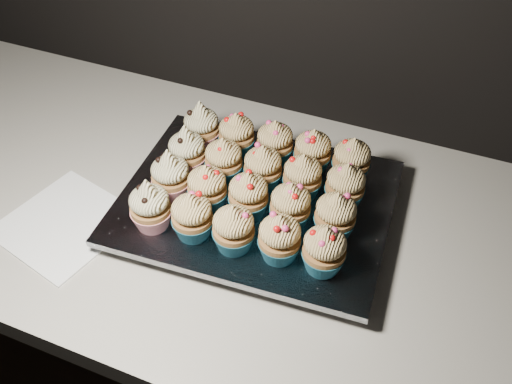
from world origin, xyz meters
TOP-DOWN VIEW (x-y plane):
  - cabinet at (0.00, 1.70)m, footprint 2.40×0.60m
  - worktop at (0.00, 1.70)m, footprint 2.44×0.64m
  - napkin at (-0.32, 1.57)m, footprint 0.22×0.22m
  - baking_tray at (-0.04, 1.71)m, footprint 0.41×0.33m
  - foil_lining at (-0.04, 1.71)m, footprint 0.45×0.36m
  - cupcake_0 at (-0.17, 1.60)m, footprint 0.06×0.06m
  - cupcake_1 at (-0.10, 1.60)m, footprint 0.06×0.06m
  - cupcake_2 at (-0.03, 1.60)m, footprint 0.06×0.06m
  - cupcake_3 at (0.03, 1.61)m, footprint 0.06×0.06m
  - cupcake_4 at (0.10, 1.62)m, footprint 0.06×0.06m
  - cupcake_5 at (-0.17, 1.67)m, footprint 0.06×0.06m
  - cupcake_6 at (-0.11, 1.67)m, footprint 0.06×0.06m
  - cupcake_7 at (-0.04, 1.68)m, footprint 0.06×0.06m
  - cupcake_8 at (0.03, 1.68)m, footprint 0.06×0.06m
  - cupcake_9 at (0.09, 1.69)m, footprint 0.06×0.06m
  - cupcake_10 at (-0.18, 1.73)m, footprint 0.06×0.06m
  - cupcake_11 at (-0.11, 1.74)m, footprint 0.06×0.06m
  - cupcake_12 at (-0.04, 1.74)m, footprint 0.06×0.06m
  - cupcake_13 at (0.02, 1.75)m, footprint 0.06×0.06m
  - cupcake_14 at (0.09, 1.75)m, footprint 0.06×0.06m
  - cupcake_15 at (-0.18, 1.80)m, footprint 0.06×0.06m
  - cupcake_16 at (-0.12, 1.80)m, footprint 0.06×0.06m
  - cupcake_17 at (-0.05, 1.81)m, footprint 0.06×0.06m
  - cupcake_18 at (0.02, 1.81)m, footprint 0.06×0.06m
  - cupcake_19 at (0.08, 1.82)m, footprint 0.06×0.06m

SIDE VIEW (x-z plane):
  - cabinet at x=0.00m, z-range 0.00..0.86m
  - worktop at x=0.00m, z-range 0.86..0.90m
  - napkin at x=-0.32m, z-range 0.90..0.90m
  - baking_tray at x=-0.04m, z-range 0.90..0.92m
  - foil_lining at x=-0.04m, z-range 0.92..0.93m
  - cupcake_1 at x=-0.10m, z-range 0.93..1.01m
  - cupcake_2 at x=-0.03m, z-range 0.93..1.01m
  - cupcake_3 at x=0.03m, z-range 0.93..1.01m
  - cupcake_4 at x=0.10m, z-range 0.93..1.01m
  - cupcake_6 at x=-0.11m, z-range 0.93..1.01m
  - cupcake_7 at x=-0.04m, z-range 0.93..1.01m
  - cupcake_8 at x=0.03m, z-range 0.93..1.01m
  - cupcake_9 at x=0.09m, z-range 0.93..1.01m
  - cupcake_11 at x=-0.11m, z-range 0.93..1.01m
  - cupcake_12 at x=-0.04m, z-range 0.93..1.01m
  - cupcake_13 at x=0.02m, z-range 0.93..1.01m
  - cupcake_14 at x=0.09m, z-range 0.93..1.01m
  - cupcake_16 at x=-0.12m, z-range 0.93..1.01m
  - cupcake_17 at x=-0.05m, z-range 0.93..1.01m
  - cupcake_18 at x=0.02m, z-range 0.93..1.01m
  - cupcake_19 at x=0.08m, z-range 0.93..1.01m
  - cupcake_0 at x=-0.17m, z-range 0.93..1.02m
  - cupcake_5 at x=-0.17m, z-range 0.93..1.02m
  - cupcake_10 at x=-0.18m, z-range 0.93..1.02m
  - cupcake_15 at x=-0.18m, z-range 0.93..1.02m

